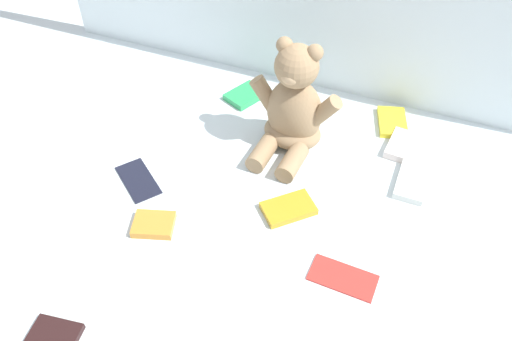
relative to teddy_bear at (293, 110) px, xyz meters
The scene contains 10 objects.
ground_plane 0.17m from the teddy_bear, 95.83° to the right, with size 3.20×3.20×0.00m, color silver.
teddy_bear is the anchor object (origin of this frame).
book_case_0 0.30m from the teddy_bear, 17.45° to the left, with size 0.07×0.11×0.02m, color white.
book_case_1 0.44m from the teddy_bear, 56.16° to the right, with size 0.07×0.14×0.01m, color red.
book_case_2 0.42m from the teddy_bear, 137.70° to the right, with size 0.07×0.14×0.01m, color black.
book_case_3 0.44m from the teddy_bear, 116.40° to the right, with size 0.07×0.09×0.02m, color orange.
book_case_4 0.26m from the teddy_bear, 72.13° to the right, with size 0.07×0.12×0.02m, color gold.
book_case_5 0.25m from the teddy_bear, 144.73° to the left, with size 0.08×0.11×0.02m, color green.
book_case_6 0.34m from the teddy_bear, ahead, with size 0.07×0.13×0.02m, color silver.
book_case_7 0.31m from the teddy_bear, 36.85° to the left, with size 0.07×0.12×0.02m, color yellow.
Camera 1 is at (0.30, -0.84, 0.90)m, focal length 35.78 mm.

